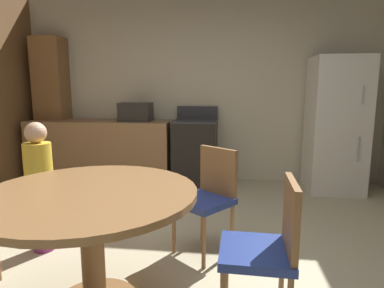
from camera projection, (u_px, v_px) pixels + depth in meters
ground_plane at (162, 281)px, 2.32m from camera, size 14.00×14.00×0.00m
wall_back at (200, 89)px, 4.84m from camera, size 5.49×0.12×2.70m
kitchen_counter at (102, 151)px, 4.76m from camera, size 2.06×0.60×0.90m
pantry_column at (53, 109)px, 4.94m from camera, size 0.44×0.36×2.10m
oven_range at (195, 152)px, 4.60m from camera, size 0.60×0.60×1.10m
refrigerator at (336, 125)px, 4.26m from camera, size 0.68×0.68×1.76m
microwave at (136, 112)px, 4.60m from camera, size 0.44×0.32×0.26m
dining_table at (91, 215)px, 1.94m from camera, size 1.28×1.28×0.76m
chair_northeast at (209, 193)px, 2.67m from camera, size 0.56×0.56×0.87m
chair_east at (268, 244)px, 1.80m from camera, size 0.41×0.41×0.87m
person_child at (40, 184)px, 2.68m from camera, size 0.31×0.31×1.09m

